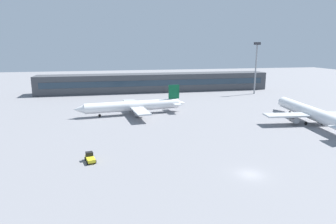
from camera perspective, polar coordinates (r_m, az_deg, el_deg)
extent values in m
plane|color=gray|center=(90.78, 4.18, -1.65)|extent=(400.00, 400.00, 0.00)
cube|color=#3F4247|center=(149.52, -2.35, 5.81)|extent=(116.21, 12.00, 9.00)
cube|color=#263847|center=(143.55, -1.95, 5.70)|extent=(110.40, 0.16, 2.80)
cylinder|color=white|center=(96.61, 26.26, -0.14)|extent=(7.46, 34.90, 3.66)
cone|color=white|center=(112.84, 21.27, 2.00)|extent=(3.90, 4.39, 3.48)
cube|color=silver|center=(95.88, 26.54, -0.43)|extent=(29.25, 7.78, 0.48)
cylinder|color=gray|center=(99.34, 29.29, -1.11)|extent=(2.26, 3.28, 1.93)
cylinder|color=gray|center=(93.24, 23.44, -1.34)|extent=(2.26, 3.28, 1.93)
cylinder|color=black|center=(107.40, 22.77, -0.11)|extent=(0.49, 1.00, 0.96)
cylinder|color=black|center=(96.96, 27.95, -1.91)|extent=(0.49, 1.00, 0.96)
cylinder|color=black|center=(94.30, 25.41, -2.03)|extent=(0.49, 1.00, 0.96)
cylinder|color=white|center=(98.68, -6.87, 1.19)|extent=(32.01, 6.89, 3.36)
cone|color=white|center=(96.87, -17.02, 0.50)|extent=(4.03, 3.58, 3.19)
cone|color=white|center=(103.38, 2.55, 1.80)|extent=(3.60, 2.71, 2.35)
cube|color=#0C5933|center=(101.77, 1.16, 3.99)|extent=(3.90, 0.75, 4.86)
cube|color=silver|center=(102.53, 1.29, 1.82)|extent=(3.45, 9.06, 0.21)
cube|color=silver|center=(98.91, -6.36, 1.08)|extent=(7.18, 26.84, 0.44)
cylinder|color=gray|center=(104.25, -6.96, 0.96)|extent=(3.01, 2.07, 1.77)
cylinder|color=gray|center=(94.10, -5.67, -0.29)|extent=(3.01, 2.07, 1.77)
cylinder|color=black|center=(97.70, -13.24, -0.66)|extent=(0.92, 0.45, 0.88)
cylinder|color=black|center=(101.75, -6.12, 0.14)|extent=(0.92, 0.45, 0.88)
cylinder|color=black|center=(97.37, -5.54, -0.42)|extent=(0.92, 0.45, 0.88)
cube|color=yellow|center=(60.70, -15.00, -8.83)|extent=(2.26, 3.84, 0.60)
cube|color=black|center=(61.30, -15.18, -7.97)|extent=(1.61, 1.38, 0.90)
cylinder|color=black|center=(62.03, -14.46, -8.62)|extent=(0.40, 0.74, 0.70)
cylinder|color=black|center=(61.81, -15.90, -8.78)|extent=(0.40, 0.74, 0.70)
cylinder|color=black|center=(59.82, -14.03, -9.40)|extent=(0.40, 0.74, 0.70)
cylinder|color=black|center=(59.60, -15.53, -9.58)|extent=(0.40, 0.74, 0.70)
cylinder|color=gray|center=(146.64, 16.80, 7.95)|extent=(0.70, 0.70, 23.26)
cube|color=#333338|center=(146.24, 17.11, 12.72)|extent=(3.20, 0.80, 1.20)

